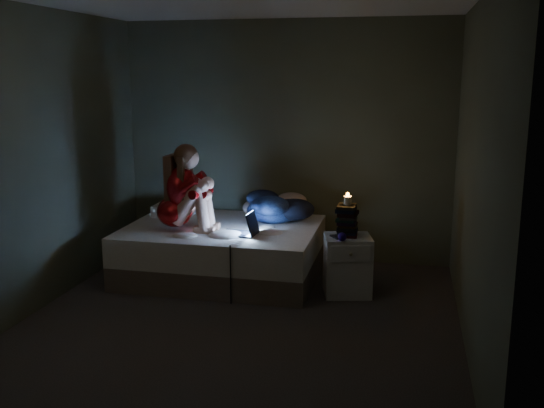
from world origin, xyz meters
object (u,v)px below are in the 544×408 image
(bed, at_px, (223,251))
(laptop, at_px, (238,223))
(candle, at_px, (348,199))
(nightstand, at_px, (347,265))
(woman, at_px, (174,187))
(phone, at_px, (335,236))

(bed, bearing_deg, laptop, -48.84)
(candle, bearing_deg, nightstand, -51.82)
(woman, height_order, candle, woman)
(nightstand, xyz_separation_m, candle, (-0.02, 0.02, 0.63))
(bed, height_order, woman, woman)
(candle, bearing_deg, bed, 169.90)
(nightstand, height_order, phone, phone)
(woman, bearing_deg, candle, -0.82)
(bed, distance_m, woman, 0.84)
(nightstand, distance_m, phone, 0.31)
(woman, distance_m, laptop, 0.74)
(woman, bearing_deg, phone, -3.06)
(laptop, xyz_separation_m, candle, (1.03, 0.06, 0.27))
(laptop, height_order, nightstand, laptop)
(phone, bearing_deg, candle, 11.13)
(nightstand, bearing_deg, woman, 165.58)
(nightstand, distance_m, candle, 0.63)
(laptop, relative_size, candle, 4.24)
(bed, height_order, candle, candle)
(woman, distance_m, phone, 1.65)
(bed, xyz_separation_m, nightstand, (1.29, -0.25, 0.02))
(bed, height_order, phone, phone)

